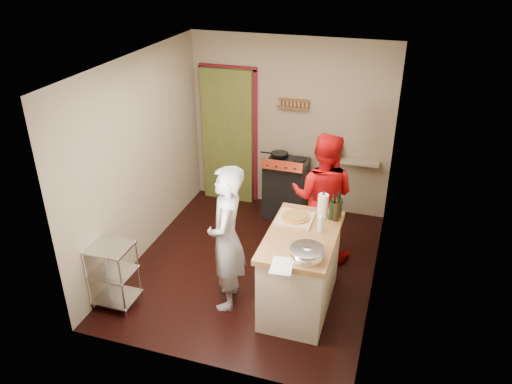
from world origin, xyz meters
TOP-DOWN VIEW (x-y plane):
  - floor at (0.00, 0.00)m, footprint 3.50×3.50m
  - back_wall at (-0.64, 1.78)m, footprint 3.00×0.44m
  - left_wall at (-1.50, 0.00)m, footprint 0.04×3.50m
  - right_wall at (1.50, 0.00)m, footprint 0.04×3.50m
  - ceiling at (0.00, 0.00)m, footprint 3.00×3.50m
  - stove at (0.05, 1.42)m, footprint 0.60×0.63m
  - wire_shelving at (-1.28, -1.20)m, footprint 0.48×0.40m
  - island at (0.73, -0.57)m, footprint 0.74×1.41m
  - person_stripe at (-0.07, -0.77)m, footprint 0.54×0.70m
  - person_red at (0.75, 0.53)m, footprint 0.84×0.66m

SIDE VIEW (x-z plane):
  - floor at x=0.00m, z-range 0.00..0.00m
  - wire_shelving at x=-1.28m, z-range 0.04..0.84m
  - stove at x=0.05m, z-range -0.05..0.95m
  - island at x=0.73m, z-range -0.13..1.13m
  - person_red at x=0.75m, z-range 0.00..1.71m
  - person_stripe at x=-0.07m, z-range 0.00..1.72m
  - back_wall at x=-0.64m, z-range -0.17..2.43m
  - left_wall at x=-1.50m, z-range 0.00..2.60m
  - right_wall at x=1.50m, z-range 0.00..2.60m
  - ceiling at x=0.00m, z-range 2.60..2.62m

